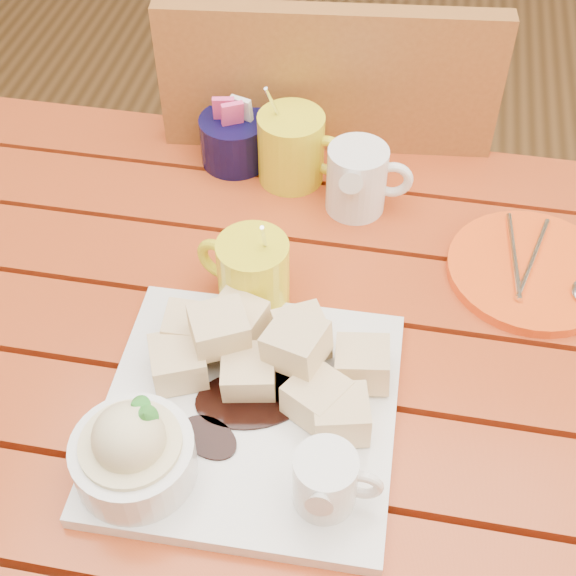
% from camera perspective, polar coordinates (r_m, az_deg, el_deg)
% --- Properties ---
extents(table, '(1.20, 0.79, 0.75)m').
position_cam_1_polar(table, '(0.97, -1.15, -8.11)').
color(table, '#A83815').
rests_on(table, ground).
extents(dessert_plate, '(0.30, 0.30, 0.12)m').
position_cam_1_polar(dessert_plate, '(0.80, -4.31, -8.71)').
color(dessert_plate, white).
rests_on(dessert_plate, table).
extents(coffee_mug_left, '(0.11, 0.08, 0.13)m').
position_cam_1_polar(coffee_mug_left, '(0.90, -2.63, 1.14)').
color(coffee_mug_left, yellow).
rests_on(coffee_mug_left, table).
extents(coffee_mug_right, '(0.12, 0.09, 0.15)m').
position_cam_1_polar(coffee_mug_right, '(1.06, 0.37, 9.97)').
color(coffee_mug_right, yellow).
rests_on(coffee_mug_right, table).
extents(cream_pitcher, '(0.11, 0.09, 0.09)m').
position_cam_1_polar(cream_pitcher, '(1.02, 5.04, 7.77)').
color(cream_pitcher, white).
rests_on(cream_pitcher, table).
extents(sugar_caddy, '(0.09, 0.09, 0.10)m').
position_cam_1_polar(sugar_caddy, '(1.10, -3.84, 10.54)').
color(sugar_caddy, black).
rests_on(sugar_caddy, table).
extents(orange_saucer, '(0.20, 0.20, 0.02)m').
position_cam_1_polar(orange_saucer, '(0.99, 17.01, 1.17)').
color(orange_saucer, '#FF5216').
rests_on(orange_saucer, table).
extents(chair_far, '(0.50, 0.50, 0.95)m').
position_cam_1_polar(chair_far, '(1.38, 2.60, 5.95)').
color(chair_far, brown).
rests_on(chair_far, ground).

